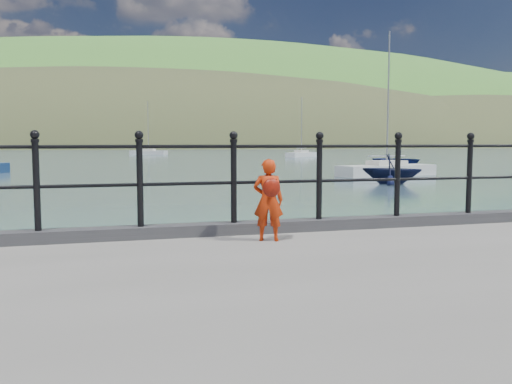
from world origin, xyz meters
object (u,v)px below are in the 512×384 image
object	(u,v)px
launch_navy	(392,169)
sailboat_far	(301,155)
sailboat_deep	(149,153)
sailboat_near	(386,171)
launch_blue	(397,160)
railing	(188,172)
child	(268,199)

from	to	relation	value
launch_navy	sailboat_far	size ratio (longest dim) A/B	0.34
sailboat_far	sailboat_deep	world-z (taller)	sailboat_deep
sailboat_deep	sailboat_near	xyz separation A→B (m)	(10.06, -64.44, -0.00)
launch_blue	sailboat_far	size ratio (longest dim) A/B	0.53
railing	child	bearing A→B (deg)	-34.14
launch_blue	launch_navy	size ratio (longest dim) A/B	1.56
launch_navy	sailboat_far	distance (m)	50.95
sailboat_far	sailboat_near	size ratio (longest dim) A/B	0.94
launch_navy	sailboat_deep	xyz separation A→B (m)	(-6.71, 70.88, -0.46)
child	sailboat_deep	bearing A→B (deg)	-72.66
launch_navy	sailboat_deep	size ratio (longest dim) A/B	0.32
sailboat_far	launch_blue	bearing A→B (deg)	-130.02
sailboat_far	sailboat_near	xyz separation A→B (m)	(-10.16, -42.69, -0.00)
child	sailboat_far	distance (m)	72.98
launch_blue	sailboat_deep	distance (m)	53.61
sailboat_deep	launch_blue	bearing A→B (deg)	-41.31
launch_blue	sailboat_deep	world-z (taller)	sailboat_deep
railing	sailboat_deep	size ratio (longest dim) A/B	1.92
launch_blue	sailboat_far	distance (m)	28.26
railing	sailboat_far	bearing A→B (deg)	68.19
railing	launch_blue	size ratio (longest dim) A/B	3.85
launch_blue	launch_navy	bearing A→B (deg)	-152.08
railing	launch_blue	distance (m)	47.20
sailboat_near	child	bearing A→B (deg)	-134.38
railing	sailboat_deep	xyz separation A→B (m)	(6.81, 89.28, -1.48)
sailboat_far	sailboat_near	distance (m)	43.88
railing	sailboat_near	size ratio (longest dim) A/B	1.91
child	sailboat_far	world-z (taller)	sailboat_far
child	launch_navy	world-z (taller)	child
child	railing	bearing A→B (deg)	-13.03
launch_navy	child	bearing A→B (deg)	-174.08
child	sailboat_near	bearing A→B (deg)	-101.02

